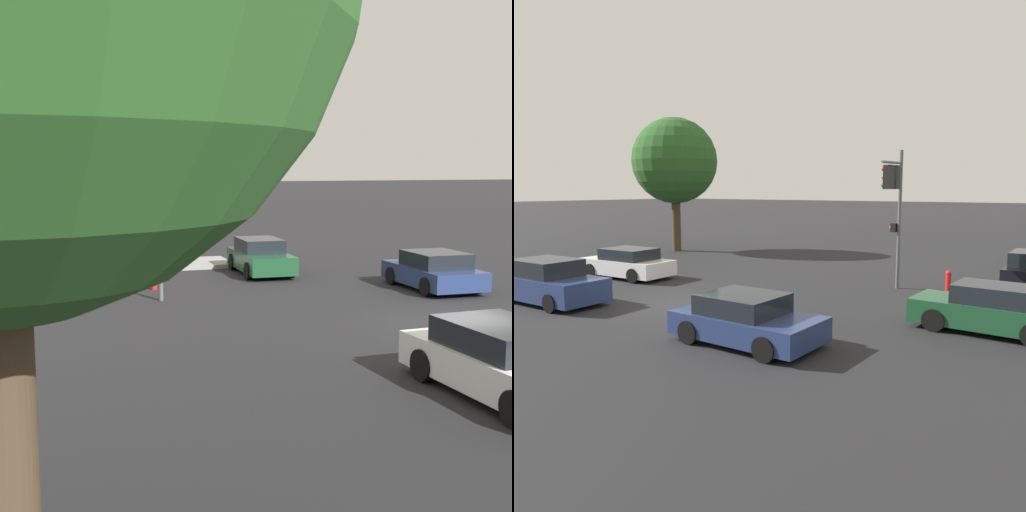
# 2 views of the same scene
# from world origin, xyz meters

# --- Properties ---
(ground_plane) EXTENTS (300.00, 300.00, 0.00)m
(ground_plane) POSITION_xyz_m (0.00, 0.00, 0.00)
(ground_plane) COLOR black
(traffic_signal) EXTENTS (0.53, 1.62, 5.44)m
(traffic_signal) POSITION_xyz_m (5.39, 6.52, 3.74)
(traffic_signal) COLOR #515456
(traffic_signal) RESTS_ON ground_plane
(crossing_car_0) EXTENTS (4.38, 2.14, 1.32)m
(crossing_car_0) POSITION_xyz_m (-5.39, 2.49, 0.63)
(crossing_car_0) COLOR silver
(crossing_car_0) RESTS_ON ground_plane
(crossing_car_1) EXTENTS (4.09, 1.92, 1.35)m
(crossing_car_1) POSITION_xyz_m (9.83, 2.39, 0.64)
(crossing_car_1) COLOR #194728
(crossing_car_1) RESTS_ON ground_plane
(crossing_car_2) EXTENTS (3.87, 2.09, 1.27)m
(crossing_car_2) POSITION_xyz_m (4.87, -2.18, 0.61)
(crossing_car_2) COLOR navy
(crossing_car_2) RESTS_ON ground_plane
(parked_car_0) EXTENTS (1.93, 3.86, 1.51)m
(parked_car_0) POSITION_xyz_m (9.99, 9.82, 0.72)
(parked_car_0) COLOR black
(parked_car_0) RESTS_ON ground_plane
(fire_hydrant) EXTENTS (0.22, 0.22, 0.92)m
(fire_hydrant) POSITION_xyz_m (7.50, 6.85, 0.49)
(fire_hydrant) COLOR red
(fire_hydrant) RESTS_ON ground_plane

